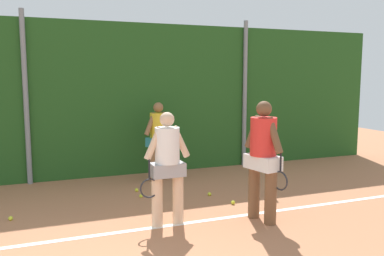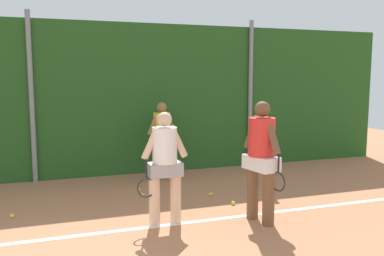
{
  "view_description": "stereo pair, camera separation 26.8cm",
  "coord_description": "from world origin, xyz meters",
  "px_view_note": "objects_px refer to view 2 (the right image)",
  "views": [
    {
      "loc": [
        0.25,
        -3.16,
        2.13
      ],
      "look_at": [
        2.57,
        2.94,
        1.3
      ],
      "focal_mm": 37.59,
      "sensor_mm": 36.0,
      "label": 1
    },
    {
      "loc": [
        0.5,
        -3.25,
        2.13
      ],
      "look_at": [
        2.57,
        2.94,
        1.3
      ],
      "focal_mm": 37.59,
      "sensor_mm": 36.0,
      "label": 2
    }
  ],
  "objects_px": {
    "tennis_ball_1": "(139,189)",
    "player_midcourt": "(165,162)",
    "tennis_ball_0": "(142,195)",
    "tennis_ball_2": "(12,216)",
    "player_foreground_near": "(262,155)",
    "tennis_ball_6": "(233,203)",
    "player_backcourt_far": "(162,137)",
    "tennis_ball_3": "(211,194)",
    "tennis_ball_7": "(254,182)"
  },
  "relations": [
    {
      "from": "player_backcourt_far",
      "to": "player_foreground_near",
      "type": "bearing_deg",
      "value": -92.9
    },
    {
      "from": "player_foreground_near",
      "to": "tennis_ball_7",
      "type": "distance_m",
      "value": 2.38
    },
    {
      "from": "tennis_ball_1",
      "to": "tennis_ball_2",
      "type": "distance_m",
      "value": 2.26
    },
    {
      "from": "tennis_ball_1",
      "to": "player_backcourt_far",
      "type": "bearing_deg",
      "value": 47.44
    },
    {
      "from": "player_midcourt",
      "to": "tennis_ball_0",
      "type": "relative_size",
      "value": 24.86
    },
    {
      "from": "player_backcourt_far",
      "to": "tennis_ball_2",
      "type": "relative_size",
      "value": 24.5
    },
    {
      "from": "tennis_ball_0",
      "to": "tennis_ball_6",
      "type": "bearing_deg",
      "value": -34.05
    },
    {
      "from": "tennis_ball_1",
      "to": "tennis_ball_3",
      "type": "relative_size",
      "value": 1.0
    },
    {
      "from": "player_foreground_near",
      "to": "player_midcourt",
      "type": "height_order",
      "value": "player_foreground_near"
    },
    {
      "from": "tennis_ball_0",
      "to": "tennis_ball_7",
      "type": "xyz_separation_m",
      "value": [
        2.32,
        0.22,
        0.0
      ]
    },
    {
      "from": "tennis_ball_1",
      "to": "tennis_ball_7",
      "type": "bearing_deg",
      "value": -4.39
    },
    {
      "from": "player_foreground_near",
      "to": "tennis_ball_6",
      "type": "distance_m",
      "value": 1.28
    },
    {
      "from": "tennis_ball_0",
      "to": "tennis_ball_6",
      "type": "height_order",
      "value": "same"
    },
    {
      "from": "player_backcourt_far",
      "to": "tennis_ball_0",
      "type": "xyz_separation_m",
      "value": [
        -0.65,
        -1.09,
        -0.88
      ]
    },
    {
      "from": "tennis_ball_1",
      "to": "player_foreground_near",
      "type": "bearing_deg",
      "value": -56.86
    },
    {
      "from": "tennis_ball_1",
      "to": "player_midcourt",
      "type": "bearing_deg",
      "value": -88.67
    },
    {
      "from": "player_foreground_near",
      "to": "tennis_ball_7",
      "type": "xyz_separation_m",
      "value": [
        0.9,
        1.98,
        -0.97
      ]
    },
    {
      "from": "tennis_ball_0",
      "to": "tennis_ball_2",
      "type": "height_order",
      "value": "same"
    },
    {
      "from": "player_midcourt",
      "to": "tennis_ball_3",
      "type": "xyz_separation_m",
      "value": [
        1.13,
        1.08,
        -0.89
      ]
    },
    {
      "from": "player_midcourt",
      "to": "tennis_ball_7",
      "type": "distance_m",
      "value": 2.93
    },
    {
      "from": "player_backcourt_far",
      "to": "tennis_ball_3",
      "type": "relative_size",
      "value": 24.5
    },
    {
      "from": "player_foreground_near",
      "to": "tennis_ball_0",
      "type": "bearing_deg",
      "value": -154.5
    },
    {
      "from": "tennis_ball_0",
      "to": "tennis_ball_1",
      "type": "bearing_deg",
      "value": 88.29
    },
    {
      "from": "player_midcourt",
      "to": "tennis_ball_0",
      "type": "height_order",
      "value": "player_midcourt"
    },
    {
      "from": "player_midcourt",
      "to": "tennis_ball_6",
      "type": "height_order",
      "value": "player_midcourt"
    },
    {
      "from": "player_foreground_near",
      "to": "tennis_ball_7",
      "type": "relative_size",
      "value": 27.07
    },
    {
      "from": "tennis_ball_3",
      "to": "tennis_ball_7",
      "type": "bearing_deg",
      "value": 25.69
    },
    {
      "from": "tennis_ball_3",
      "to": "player_midcourt",
      "type": "bearing_deg",
      "value": -136.25
    },
    {
      "from": "player_foreground_near",
      "to": "tennis_ball_6",
      "type": "relative_size",
      "value": 27.07
    },
    {
      "from": "player_backcourt_far",
      "to": "tennis_ball_0",
      "type": "relative_size",
      "value": 24.5
    },
    {
      "from": "tennis_ball_0",
      "to": "tennis_ball_3",
      "type": "distance_m",
      "value": 1.23
    },
    {
      "from": "tennis_ball_0",
      "to": "tennis_ball_6",
      "type": "relative_size",
      "value": 1.0
    },
    {
      "from": "tennis_ball_2",
      "to": "tennis_ball_7",
      "type": "distance_m",
      "value": 4.46
    },
    {
      "from": "player_foreground_near",
      "to": "player_backcourt_far",
      "type": "xyz_separation_m",
      "value": [
        -0.77,
        2.84,
        -0.09
      ]
    },
    {
      "from": "tennis_ball_2",
      "to": "player_backcourt_far",
      "type": "bearing_deg",
      "value": 28.93
    },
    {
      "from": "tennis_ball_2",
      "to": "tennis_ball_7",
      "type": "xyz_separation_m",
      "value": [
        4.41,
        0.65,
        0.0
      ]
    },
    {
      "from": "tennis_ball_0",
      "to": "tennis_ball_6",
      "type": "xyz_separation_m",
      "value": [
        1.36,
        -0.92,
        0.0
      ]
    },
    {
      "from": "tennis_ball_2",
      "to": "tennis_ball_6",
      "type": "relative_size",
      "value": 1.0
    },
    {
      "from": "tennis_ball_0",
      "to": "tennis_ball_1",
      "type": "relative_size",
      "value": 1.0
    },
    {
      "from": "player_backcourt_far",
      "to": "player_midcourt",
      "type": "bearing_deg",
      "value": -121.43
    },
    {
      "from": "player_foreground_near",
      "to": "tennis_ball_1",
      "type": "bearing_deg",
      "value": -160.26
    },
    {
      "from": "player_backcourt_far",
      "to": "tennis_ball_7",
      "type": "distance_m",
      "value": 2.08
    },
    {
      "from": "tennis_ball_7",
      "to": "tennis_ball_0",
      "type": "bearing_deg",
      "value": -174.61
    },
    {
      "from": "tennis_ball_7",
      "to": "tennis_ball_6",
      "type": "bearing_deg",
      "value": -130.2
    },
    {
      "from": "player_midcourt",
      "to": "tennis_ball_2",
      "type": "relative_size",
      "value": 24.86
    },
    {
      "from": "player_midcourt",
      "to": "tennis_ball_3",
      "type": "bearing_deg",
      "value": -138.3
    },
    {
      "from": "tennis_ball_3",
      "to": "tennis_ball_6",
      "type": "height_order",
      "value": "same"
    },
    {
      "from": "tennis_ball_6",
      "to": "tennis_ball_2",
      "type": "bearing_deg",
      "value": 171.91
    },
    {
      "from": "player_foreground_near",
      "to": "tennis_ball_0",
      "type": "relative_size",
      "value": 27.07
    },
    {
      "from": "tennis_ball_0",
      "to": "tennis_ball_2",
      "type": "distance_m",
      "value": 2.14
    }
  ]
}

